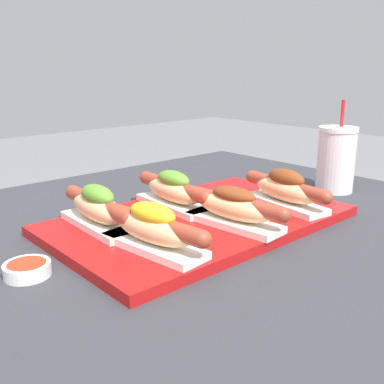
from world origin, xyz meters
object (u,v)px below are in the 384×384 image
at_px(hot_dog_2, 286,189).
at_px(drink_cup, 336,159).
at_px(serving_tray, 199,220).
at_px(hot_dog_1, 234,207).
at_px(hot_dog_3, 98,208).
at_px(hot_dog_4, 174,190).
at_px(sauce_bowl, 27,269).
at_px(hot_dog_0, 153,228).

xyz_separation_m(hot_dog_2, drink_cup, (0.23, 0.03, 0.02)).
distance_m(serving_tray, hot_dog_2, 0.18).
xyz_separation_m(hot_dog_1, drink_cup, (0.39, 0.04, 0.02)).
distance_m(serving_tray, drink_cup, 0.40).
xyz_separation_m(serving_tray, hot_dog_1, (0.00, -0.08, 0.04)).
bearing_deg(drink_cup, serving_tray, 174.16).
bearing_deg(hot_dog_3, drink_cup, -10.74).
height_order(hot_dog_1, hot_dog_4, hot_dog_4).
relative_size(hot_dog_3, drink_cup, 1.04).
height_order(hot_dog_1, sauce_bowl, hot_dog_1).
xyz_separation_m(serving_tray, hot_dog_3, (-0.17, 0.07, 0.04)).
distance_m(hot_dog_1, hot_dog_2, 0.16).
bearing_deg(hot_dog_3, serving_tray, -21.37).
bearing_deg(hot_dog_1, hot_dog_0, 177.10).
relative_size(hot_dog_2, hot_dog_4, 0.99).
distance_m(hot_dog_0, hot_dog_4, 0.21).
relative_size(hot_dog_0, hot_dog_1, 1.00).
height_order(hot_dog_3, sauce_bowl, hot_dog_3).
relative_size(hot_dog_0, hot_dog_4, 1.00).
bearing_deg(hot_dog_2, hot_dog_4, 139.32).
height_order(hot_dog_1, hot_dog_3, hot_dog_3).
distance_m(hot_dog_2, drink_cup, 0.24).
distance_m(hot_dog_1, hot_dog_4, 0.15).
xyz_separation_m(hot_dog_1, hot_dog_4, (-0.01, 0.15, 0.00)).
height_order(serving_tray, drink_cup, drink_cup).
height_order(hot_dog_2, sauce_bowl, hot_dog_2).
bearing_deg(serving_tray, hot_dog_1, -86.50).
height_order(hot_dog_0, hot_dog_3, hot_dog_3).
bearing_deg(hot_dog_4, hot_dog_1, -86.56).
bearing_deg(drink_cup, hot_dog_4, 164.66).
relative_size(hot_dog_0, sauce_bowl, 3.34).
bearing_deg(drink_cup, sauce_bowl, 176.53).
xyz_separation_m(hot_dog_3, hot_dog_4, (0.17, 0.00, -0.00)).
bearing_deg(sauce_bowl, hot_dog_0, -24.97).
height_order(hot_dog_3, hot_dog_4, hot_dog_3).
distance_m(serving_tray, hot_dog_0, 0.18).
bearing_deg(hot_dog_1, hot_dog_3, 139.96).
relative_size(hot_dog_1, hot_dog_3, 1.00).
bearing_deg(sauce_bowl, hot_dog_1, -14.37).
distance_m(hot_dog_2, hot_dog_3, 0.36).
distance_m(serving_tray, hot_dog_3, 0.19).
bearing_deg(hot_dog_2, hot_dog_1, -177.03).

